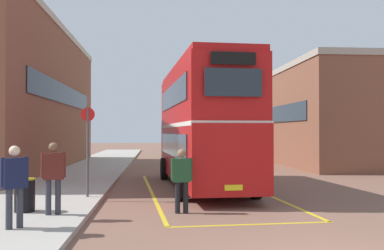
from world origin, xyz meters
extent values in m
plane|color=brown|center=(0.00, 14.40, 0.00)|extent=(135.60, 135.60, 0.00)
cube|color=#A39E93|center=(-6.50, 16.80, 0.07)|extent=(4.00, 57.60, 0.14)
cube|color=brown|center=(-11.29, 19.85, 3.98)|extent=(6.37, 20.91, 7.95)
cube|color=#19232D|center=(-8.07, 19.85, 4.37)|extent=(0.06, 15.89, 1.10)
cube|color=#BCB29E|center=(-11.29, 19.85, 8.13)|extent=(6.49, 21.03, 0.36)
cube|color=brown|center=(9.72, 22.76, 3.08)|extent=(8.45, 14.84, 6.17)
cube|color=#232D38|center=(5.47, 22.76, 3.39)|extent=(0.06, 11.28, 1.10)
cube|color=#A89E8E|center=(9.72, 22.76, 6.35)|extent=(8.57, 14.96, 0.36)
cylinder|color=black|center=(-2.42, 13.75, 0.50)|extent=(0.35, 1.02, 1.00)
cylinder|color=black|center=(0.03, 13.92, 0.50)|extent=(0.35, 1.02, 1.00)
cylinder|color=black|center=(-1.97, 7.48, 0.50)|extent=(0.35, 1.02, 1.00)
cylinder|color=black|center=(0.47, 7.65, 0.50)|extent=(0.35, 1.02, 1.00)
cube|color=#B71414|center=(-0.97, 10.70, 1.40)|extent=(3.08, 10.28, 2.10)
cube|color=#B71414|center=(-0.97, 10.70, 3.50)|extent=(3.07, 10.07, 2.10)
cube|color=#B71414|center=(-0.97, 10.70, 4.65)|extent=(2.97, 9.97, 0.20)
cube|color=silver|center=(-0.97, 10.70, 2.45)|extent=(3.10, 10.18, 0.14)
cube|color=#232D38|center=(-2.18, 10.61, 1.70)|extent=(0.62, 8.29, 0.84)
cube|color=#232D38|center=(-2.18, 10.61, 3.60)|extent=(0.62, 8.29, 0.84)
cube|color=#232D38|center=(0.23, 10.78, 1.70)|extent=(0.62, 8.29, 0.84)
cube|color=#232D38|center=(0.23, 10.78, 3.60)|extent=(0.62, 8.29, 0.84)
cube|color=#232D38|center=(-0.61, 5.62, 3.60)|extent=(1.66, 0.16, 0.80)
cube|color=black|center=(-0.61, 5.62, 4.28)|extent=(1.30, 0.13, 0.36)
cube|color=#232D38|center=(-1.33, 15.77, 1.80)|extent=(1.90, 0.17, 1.00)
cube|color=yellow|center=(-0.61, 5.62, 0.63)|extent=(0.52, 0.07, 0.16)
cylinder|color=black|center=(2.53, 34.05, 0.46)|extent=(0.27, 0.92, 0.92)
cylinder|color=black|center=(4.92, 34.04, 0.46)|extent=(0.27, 0.92, 0.92)
cylinder|color=black|center=(2.50, 28.40, 0.46)|extent=(0.27, 0.92, 0.92)
cylinder|color=black|center=(4.88, 28.38, 0.46)|extent=(0.27, 0.92, 0.92)
cube|color=gold|center=(3.71, 31.22, 1.60)|extent=(2.36, 9.44, 2.60)
cube|color=silver|center=(3.71, 31.22, 2.96)|extent=(2.22, 9.06, 0.12)
cube|color=#232D38|center=(2.53, 31.22, 1.95)|extent=(0.07, 7.54, 0.96)
cube|color=#232D38|center=(4.88, 31.21, 1.95)|extent=(0.07, 7.54, 0.96)
cube|color=#232D38|center=(3.73, 35.95, 1.90)|extent=(1.85, 0.05, 1.10)
cylinder|color=black|center=(-1.99, 5.26, 0.42)|extent=(0.14, 0.14, 0.84)
cylinder|color=black|center=(-2.21, 5.25, 0.42)|extent=(0.14, 0.14, 0.84)
cube|color=#1E4728|center=(-2.10, 5.25, 1.16)|extent=(0.50, 0.23, 0.63)
cylinder|color=#1E4728|center=(-1.86, 5.26, 1.19)|extent=(0.09, 0.09, 0.60)
cylinder|color=#1E4728|center=(-2.35, 5.25, 1.19)|extent=(0.09, 0.09, 0.60)
sphere|color=#8C6647|center=(-2.10, 5.23, 1.62)|extent=(0.23, 0.23, 0.23)
cylinder|color=#2D2D38|center=(-5.46, 4.52, 0.58)|extent=(0.14, 0.14, 0.87)
cylinder|color=#2D2D38|center=(-5.23, 4.58, 0.58)|extent=(0.14, 0.14, 0.87)
cube|color=#591E19|center=(-5.34, 4.55, 1.34)|extent=(0.55, 0.34, 0.66)
cylinder|color=#591E19|center=(-5.59, 4.48, 1.37)|extent=(0.09, 0.09, 0.62)
cylinder|color=#591E19|center=(-5.10, 4.61, 1.37)|extent=(0.09, 0.09, 0.62)
sphere|color=brown|center=(-5.35, 4.57, 1.82)|extent=(0.24, 0.24, 0.24)
cylinder|color=#2D2D38|center=(-5.89, 2.91, 0.57)|extent=(0.14, 0.14, 0.86)
cylinder|color=#2D2D38|center=(-5.71, 3.04, 0.57)|extent=(0.14, 0.14, 0.86)
cube|color=#141938|center=(-5.80, 2.97, 1.32)|extent=(0.53, 0.48, 0.64)
cylinder|color=#141938|center=(-6.00, 2.82, 1.35)|extent=(0.09, 0.09, 0.61)
cylinder|color=#141938|center=(-5.60, 3.12, 1.35)|extent=(0.09, 0.09, 0.61)
sphere|color=beige|center=(-5.81, 2.99, 1.79)|extent=(0.23, 0.23, 0.23)
cylinder|color=black|center=(-6.18, 5.04, 0.55)|extent=(0.52, 0.52, 0.82)
cylinder|color=olive|center=(-6.18, 5.04, 0.98)|extent=(0.55, 0.55, 0.04)
cylinder|color=#4C4C51|center=(-4.96, 7.61, 1.54)|extent=(0.08, 0.08, 2.80)
cylinder|color=red|center=(-4.96, 7.61, 2.76)|extent=(0.44, 0.13, 0.44)
cube|color=gold|center=(-2.95, 9.55, 0.00)|extent=(0.98, 12.11, 0.01)
cube|color=gold|center=(1.01, 9.83, 0.00)|extent=(0.98, 12.11, 0.01)
cube|color=gold|center=(-0.54, 3.63, 0.00)|extent=(4.09, 0.41, 0.01)
camera|label=1|loc=(-2.80, -6.86, 2.20)|focal=41.93mm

